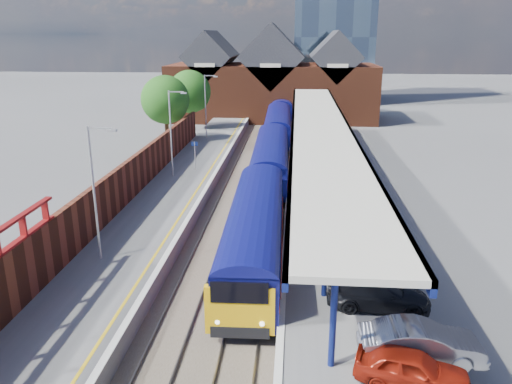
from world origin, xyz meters
TOP-DOWN VIEW (x-y plane):
  - ground at (0.00, 30.00)m, footprint 240.00×240.00m
  - ballast_bed at (0.00, 20.00)m, footprint 6.00×76.00m
  - rails at (0.00, 20.00)m, footprint 4.51×76.00m
  - left_platform at (-5.50, 20.00)m, footprint 5.00×76.00m
  - right_platform at (6.00, 20.00)m, footprint 6.00×76.00m
  - coping_left at (-3.15, 20.00)m, footprint 0.30×76.00m
  - coping_right at (3.15, 20.00)m, footprint 0.30×76.00m
  - yellow_line at (-3.75, 20.00)m, footprint 0.14×76.00m
  - train at (1.49, 32.97)m, footprint 3.15×65.95m
  - canopy at (5.48, 21.95)m, footprint 4.50×52.00m
  - lamp_post_b at (-6.36, 6.00)m, footprint 1.48×0.18m
  - lamp_post_c at (-6.36, 22.00)m, footprint 1.48×0.18m
  - lamp_post_d at (-6.36, 38.00)m, footprint 1.48×0.18m
  - platform_sign at (-5.00, 24.00)m, footprint 0.55×0.08m
  - brick_wall at (-8.10, 13.54)m, footprint 0.35×50.00m
  - station_building at (0.00, 58.00)m, footprint 30.00×12.12m
  - tree_near at (-10.35, 35.91)m, footprint 5.20×5.20m
  - tree_far at (-9.35, 43.91)m, footprint 5.20×5.20m
  - parked_car_red at (7.59, -2.85)m, footprint 4.01×2.44m
  - parked_car_silver at (8.19, -1.46)m, footprint 4.42×1.67m
  - parked_car_dark at (7.26, 2.15)m, footprint 4.46×2.00m
  - parked_car_blue at (7.56, 22.19)m, footprint 4.67×2.45m

SIDE VIEW (x-z plane):
  - ground at x=0.00m, z-range 0.00..0.00m
  - ballast_bed at x=0.00m, z-range 0.00..0.06m
  - rails at x=0.00m, z-range 0.05..0.19m
  - left_platform at x=-5.50m, z-range 0.00..1.00m
  - right_platform at x=6.00m, z-range 0.00..1.00m
  - yellow_line at x=-3.75m, z-range 1.00..1.01m
  - coping_left at x=-3.15m, z-range 1.00..1.05m
  - coping_right at x=3.15m, z-range 1.00..1.05m
  - parked_car_blue at x=7.56m, z-range 1.00..2.25m
  - parked_car_dark at x=7.26m, z-range 1.00..2.27m
  - parked_car_red at x=7.59m, z-range 1.00..2.28m
  - parked_car_silver at x=8.19m, z-range 1.00..2.44m
  - train at x=1.49m, z-range 0.40..3.85m
  - brick_wall at x=-8.10m, z-range 0.52..4.38m
  - platform_sign at x=-5.00m, z-range 1.44..3.94m
  - lamp_post_b at x=-6.36m, z-range 1.49..8.49m
  - lamp_post_c at x=-6.36m, z-range 1.49..8.49m
  - lamp_post_d at x=-6.36m, z-range 1.49..8.49m
  - canopy at x=5.48m, z-range 3.01..7.49m
  - tree_near at x=-10.35m, z-range 1.30..9.40m
  - tree_far at x=-9.35m, z-range 1.30..9.40m
  - station_building at x=0.00m, z-range -1.44..12.34m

